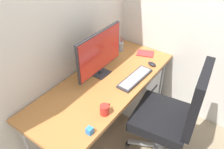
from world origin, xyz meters
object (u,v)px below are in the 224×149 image
object	(u,v)px
office_chair	(174,114)
keyboard	(135,78)
coffee_mug	(105,110)
desk_clamp_accessory	(90,131)
notebook	(145,53)
pen_holder	(120,46)
filing_cabinet	(133,89)
mouse	(152,64)
monitor	(100,53)

from	to	relation	value
office_chair	keyboard	size ratio (longest dim) A/B	2.50
coffee_mug	desk_clamp_accessory	world-z (taller)	coffee_mug
notebook	pen_holder	bearing A→B (deg)	88.00
filing_cabinet	keyboard	world-z (taller)	keyboard
office_chair	desk_clamp_accessory	size ratio (longest dim) A/B	20.24
mouse	keyboard	bearing A→B (deg)	-169.71
monitor	pen_holder	distance (m)	0.55
filing_cabinet	pen_holder	world-z (taller)	pen_holder
mouse	pen_holder	bearing A→B (deg)	95.49
filing_cabinet	mouse	bearing A→B (deg)	-94.17
office_chair	notebook	bearing A→B (deg)	47.17
filing_cabinet	mouse	world-z (taller)	mouse
keyboard	mouse	size ratio (longest dim) A/B	4.47
keyboard	desk_clamp_accessory	size ratio (longest dim) A/B	8.09
monitor	coffee_mug	xyz separation A→B (m)	(-0.42, -0.36, -0.20)
office_chair	monitor	world-z (taller)	monitor
filing_cabinet	desk_clamp_accessory	bearing A→B (deg)	-167.11
notebook	office_chair	bearing A→B (deg)	-153.09
keyboard	mouse	bearing A→B (deg)	-3.93
filing_cabinet	keyboard	size ratio (longest dim) A/B	1.29
mouse	desk_clamp_accessory	size ratio (longest dim) A/B	1.81
office_chair	coffee_mug	size ratio (longest dim) A/B	9.98
pen_holder	notebook	xyz separation A→B (m)	(0.09, -0.29, -0.05)
office_chair	keyboard	world-z (taller)	office_chair
office_chair	monitor	distance (m)	0.87
pen_holder	mouse	bearing A→B (deg)	-98.74
mouse	monitor	bearing A→B (deg)	154.98
filing_cabinet	pen_holder	size ratio (longest dim) A/B	3.20
office_chair	monitor	xyz separation A→B (m)	(-0.04, 0.78, 0.38)
monitor	office_chair	bearing A→B (deg)	-87.23
pen_holder	notebook	size ratio (longest dim) A/B	0.95
pen_holder	monitor	bearing A→B (deg)	-168.16
office_chair	coffee_mug	bearing A→B (deg)	136.90
monitor	pen_holder	xyz separation A→B (m)	(0.50, 0.11, -0.19)
pen_holder	desk_clamp_accessory	xyz separation A→B (m)	(-1.14, -0.49, -0.03)
keyboard	pen_holder	world-z (taller)	pen_holder
notebook	desk_clamp_accessory	bearing A→B (deg)	169.16
desk_clamp_accessory	coffee_mug	bearing A→B (deg)	7.12
office_chair	filing_cabinet	world-z (taller)	office_chair
monitor	desk_clamp_accessory	size ratio (longest dim) A/B	11.37
mouse	notebook	world-z (taller)	mouse
mouse	filing_cabinet	bearing A→B (deg)	100.05
filing_cabinet	notebook	world-z (taller)	notebook
keyboard	notebook	xyz separation A→B (m)	(0.48, 0.15, -0.01)
office_chair	notebook	distance (m)	0.83
filing_cabinet	pen_holder	bearing A→B (deg)	77.38
notebook	coffee_mug	distance (m)	1.03
monitor	mouse	distance (m)	0.60
mouse	coffee_mug	xyz separation A→B (m)	(-0.85, -0.01, 0.03)
monitor	desk_clamp_accessory	xyz separation A→B (m)	(-0.64, -0.39, -0.22)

